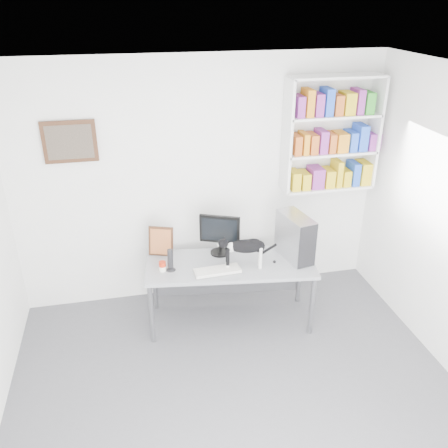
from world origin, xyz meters
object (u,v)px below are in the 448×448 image
object	(u,v)px
monitor	(220,234)
speaker	(170,260)
pc_tower	(295,237)
soup_can	(162,266)
keyboard	(217,271)
cat	(245,253)
leaning_print	(161,241)
bookshelf	(331,134)
desk	(230,292)

from	to	relation	value
monitor	speaker	world-z (taller)	monitor
monitor	speaker	bearing A→B (deg)	-135.09
monitor	pc_tower	xyz separation A→B (m)	(0.74, -0.24, 0.01)
soup_can	speaker	bearing A→B (deg)	-0.45
keyboard	soup_can	bearing A→B (deg)	162.03
monitor	cat	distance (m)	0.39
speaker	leaning_print	world-z (taller)	leaning_print
keyboard	cat	size ratio (longest dim) A/B	0.87
bookshelf	keyboard	size ratio (longest dim) A/B	2.70
bookshelf	cat	size ratio (longest dim) A/B	2.35
pc_tower	cat	distance (m)	0.57
leaning_print	speaker	bearing A→B (deg)	-60.65
monitor	soup_can	xyz separation A→B (m)	(-0.63, -0.22, -0.17)
bookshelf	desk	xyz separation A→B (m)	(-1.23, -0.54, -1.49)
bookshelf	leaning_print	world-z (taller)	bookshelf
speaker	soup_can	xyz separation A→B (m)	(-0.08, 0.00, -0.07)
bookshelf	soup_can	size ratio (longest dim) A/B	12.15
keyboard	speaker	bearing A→B (deg)	159.57
leaning_print	soup_can	bearing A→B (deg)	-74.31
bookshelf	leaning_print	size ratio (longest dim) A/B	3.84
desk	monitor	bearing A→B (deg)	113.38
bookshelf	soup_can	distance (m)	2.27
speaker	leaning_print	bearing A→B (deg)	114.96
desk	pc_tower	xyz separation A→B (m)	(0.68, -0.01, 0.60)
monitor	keyboard	world-z (taller)	monitor
desk	keyboard	xyz separation A→B (m)	(-0.17, -0.14, 0.38)
pc_tower	leaning_print	xyz separation A→B (m)	(-1.35, 0.35, -0.08)
bookshelf	keyboard	bearing A→B (deg)	-154.07
desk	cat	size ratio (longest dim) A/B	3.25
monitor	soup_can	bearing A→B (deg)	-137.76
leaning_print	bookshelf	bearing A→B (deg)	25.55
bookshelf	pc_tower	size ratio (longest dim) A/B	2.62
leaning_print	soup_can	world-z (taller)	leaning_print
bookshelf	speaker	world-z (taller)	bookshelf
bookshelf	keyboard	distance (m)	1.91
monitor	bookshelf	bearing A→B (deg)	36.40
pc_tower	keyboard	bearing A→B (deg)	177.39
desk	speaker	world-z (taller)	speaker
monitor	speaker	xyz separation A→B (m)	(-0.55, -0.22, -0.11)
bookshelf	cat	distance (m)	1.61
pc_tower	speaker	bearing A→B (deg)	168.30
desk	speaker	size ratio (longest dim) A/B	7.28
leaning_print	soup_can	xyz separation A→B (m)	(-0.02, -0.34, -0.11)
speaker	leaning_print	size ratio (longest dim) A/B	0.73
soup_can	leaning_print	bearing A→B (deg)	86.21
keyboard	leaning_print	world-z (taller)	leaning_print
desk	speaker	bearing A→B (deg)	-172.31
keyboard	desk	bearing A→B (deg)	37.02
desk	pc_tower	size ratio (longest dim) A/B	3.63
cat	keyboard	bearing A→B (deg)	-165.57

